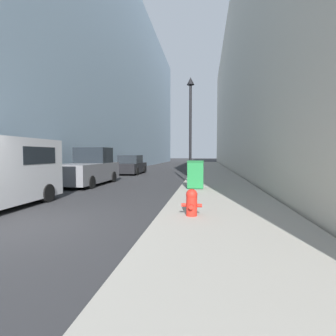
# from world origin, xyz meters

# --- Properties ---
(ground_plane) EXTENTS (200.00, 200.00, 0.00)m
(ground_plane) POSITION_xyz_m (0.00, 0.00, 0.00)
(ground_plane) COLOR #2D2D30
(sidewalk_right) EXTENTS (3.63, 60.00, 0.13)m
(sidewalk_right) POSITION_xyz_m (5.09, 18.00, 0.06)
(sidewalk_right) COLOR #9E998E
(sidewalk_right) RESTS_ON ground
(building_left_glass) EXTENTS (12.00, 60.00, 21.41)m
(building_left_glass) POSITION_xyz_m (-9.73, 26.00, 10.71)
(building_left_glass) COLOR #849EB2
(building_left_glass) RESTS_ON ground
(building_right_stone) EXTENTS (12.00, 60.00, 18.90)m
(building_right_stone) POSITION_xyz_m (13.00, 26.00, 9.45)
(building_right_stone) COLOR beige
(building_right_stone) RESTS_ON ground
(fire_hydrant) EXTENTS (0.52, 0.40, 0.68)m
(fire_hydrant) POSITION_xyz_m (4.14, 1.43, 0.48)
(fire_hydrant) COLOR red
(fire_hydrant) RESTS_ON sidewalk_right
(trash_bin) EXTENTS (0.73, 0.70, 1.27)m
(trash_bin) POSITION_xyz_m (4.03, 6.78, 0.78)
(trash_bin) COLOR #1E7538
(trash_bin) RESTS_ON sidewalk_right
(lamppost) EXTENTS (0.41, 0.41, 5.75)m
(lamppost) POSITION_xyz_m (3.64, 9.39, 3.55)
(lamppost) COLOR black
(lamppost) RESTS_ON sidewalk_right
(pickup_truck) EXTENTS (2.02, 4.93, 2.06)m
(pickup_truck) POSITION_xyz_m (-1.95, 8.58, 0.85)
(pickup_truck) COLOR slate
(pickup_truck) RESTS_ON ground
(parked_sedan_near) EXTENTS (1.91, 4.19, 1.59)m
(parked_sedan_near) POSITION_xyz_m (-1.81, 16.32, 0.73)
(parked_sedan_near) COLOR black
(parked_sedan_near) RESTS_ON ground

